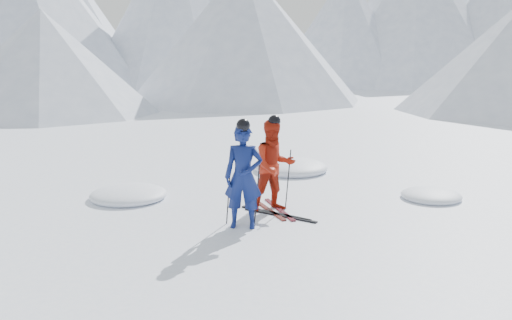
{
  "coord_description": "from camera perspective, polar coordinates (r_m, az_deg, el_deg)",
  "views": [
    {
      "loc": [
        -1.11,
        -10.59,
        3.35
      ],
      "look_at": [
        -1.73,
        0.5,
        1.1
      ],
      "focal_mm": 38.0,
      "sensor_mm": 36.0,
      "label": 1
    }
  ],
  "objects": [
    {
      "name": "ground",
      "position": [
        11.16,
        8.83,
        -6.15
      ],
      "size": [
        160.0,
        160.0,
        0.0
      ],
      "primitive_type": "plane",
      "color": "white",
      "rests_on": "ground"
    },
    {
      "name": "ski_worn_right",
      "position": [
        11.64,
        2.47,
        -5.21
      ],
      "size": [
        0.69,
        1.62,
        0.03
      ],
      "primitive_type": "cube",
      "rotation": [
        0.0,
        0.0,
        0.36
      ],
      "color": "black",
      "rests_on": "ground"
    },
    {
      "name": "pole_red_right",
      "position": [
        11.62,
        3.4,
        -2.03
      ],
      "size": [
        0.13,
        0.09,
        1.29
      ],
      "primitive_type": "cylinder",
      "rotation": [
        -0.05,
        0.08,
        0.0
      ],
      "color": "black",
      "rests_on": "ground"
    },
    {
      "name": "pole_blue_left",
      "position": [
        10.53,
        -2.89,
        -3.32
      ],
      "size": [
        0.13,
        0.09,
        1.33
      ],
      "primitive_type": "cylinder",
      "rotation": [
        0.05,
        0.08,
        0.0
      ],
      "color": "black",
      "rests_on": "ground"
    },
    {
      "name": "skier_red",
      "position": [
        11.4,
        1.91,
        -0.61
      ],
      "size": [
        1.15,
        1.04,
        1.93
      ],
      "primitive_type": "imported",
      "rotation": [
        0.0,
        0.0,
        0.4
      ],
      "color": "#AB200D",
      "rests_on": "ground"
    },
    {
      "name": "skier_blue",
      "position": [
        10.28,
        -1.33,
        -1.77
      ],
      "size": [
        0.75,
        0.5,
        2.0
      ],
      "primitive_type": "imported",
      "rotation": [
        0.0,
        0.0,
        -0.03
      ],
      "color": "#0E1A55",
      "rests_on": "ground"
    },
    {
      "name": "ski_worn_left",
      "position": [
        11.64,
        1.29,
        -5.19
      ],
      "size": [
        0.8,
        1.58,
        0.03
      ],
      "primitive_type": "cube",
      "rotation": [
        0.0,
        0.0,
        0.43
      ],
      "color": "black",
      "rests_on": "ground"
    },
    {
      "name": "ski_loose_b",
      "position": [
        11.22,
        2.54,
        -5.85
      ],
      "size": [
        1.51,
        0.94,
        0.03
      ],
      "primitive_type": "cube",
      "rotation": [
        0.0,
        0.0,
        1.04
      ],
      "color": "black",
      "rests_on": "ground"
    },
    {
      "name": "pole_red_left",
      "position": [
        11.73,
        0.46,
        -1.88
      ],
      "size": [
        0.13,
        0.1,
        1.29
      ],
      "primitive_type": "cylinder",
      "rotation": [
        0.06,
        0.08,
        0.0
      ],
      "color": "black",
      "rests_on": "ground"
    },
    {
      "name": "mountain_range",
      "position": [
        46.52,
        12.06,
        15.37
      ],
      "size": [
        106.15,
        62.94,
        15.53
      ],
      "color": "#B2BCD1",
      "rests_on": "ground"
    },
    {
      "name": "pole_blue_right",
      "position": [
        10.58,
        0.14,
        -3.23
      ],
      "size": [
        0.13,
        0.08,
        1.33
      ],
      "primitive_type": "cylinder",
      "rotation": [
        -0.04,
        0.08,
        0.0
      ],
      "color": "black",
      "rests_on": "ground"
    },
    {
      "name": "ski_loose_a",
      "position": [
        11.37,
        2.04,
        -5.62
      ],
      "size": [
        1.48,
        0.99,
        0.03
      ],
      "primitive_type": "cube",
      "rotation": [
        0.0,
        0.0,
        1.0
      ],
      "color": "black",
      "rests_on": "ground"
    },
    {
      "name": "snow_lumps",
      "position": [
        13.52,
        2.84,
        -2.91
      ],
      "size": [
        9.66,
        7.97,
        0.46
      ],
      "color": "white",
      "rests_on": "ground"
    }
  ]
}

